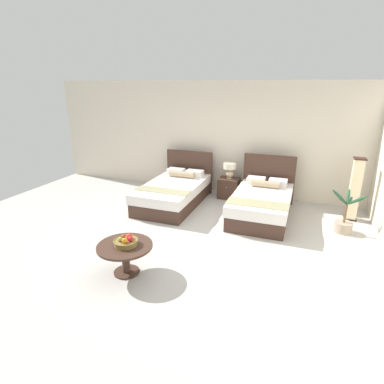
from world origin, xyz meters
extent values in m
cube|color=#B9B5AE|center=(0.00, 0.00, -0.01)|extent=(10.17, 9.33, 0.02)
cube|color=beige|center=(0.00, 2.86, 1.40)|extent=(10.17, 0.12, 2.81)
cube|color=#402A20|center=(-1.03, 1.46, 0.15)|extent=(1.19, 2.15, 0.31)
cube|color=white|center=(-1.03, 1.46, 0.42)|extent=(1.23, 2.19, 0.22)
cube|color=#402A20|center=(-1.05, 2.55, 0.54)|extent=(1.24, 0.08, 1.09)
cube|color=white|center=(-1.30, 2.26, 0.59)|extent=(0.42, 0.31, 0.14)
cube|color=white|center=(-0.79, 2.27, 0.59)|extent=(0.42, 0.31, 0.14)
cylinder|color=tan|center=(-1.04, 2.02, 0.60)|extent=(0.64, 0.16, 0.15)
cube|color=gray|center=(-1.02, 0.91, 0.53)|extent=(1.22, 0.37, 0.01)
cube|color=#402A20|center=(1.03, 1.46, 0.16)|extent=(1.16, 1.97, 0.31)
cube|color=white|center=(1.03, 1.46, 0.42)|extent=(1.20, 2.01, 0.22)
cube|color=#402A20|center=(1.01, 2.47, 0.58)|extent=(1.20, 0.08, 1.16)
cube|color=white|center=(0.77, 2.17, 0.60)|extent=(0.41, 0.31, 0.14)
cube|color=white|center=(1.27, 2.18, 0.60)|extent=(0.41, 0.31, 0.14)
cylinder|color=tan|center=(1.02, 1.94, 0.61)|extent=(0.62, 0.16, 0.15)
cube|color=gray|center=(1.04, 0.85, 0.54)|extent=(1.19, 0.44, 0.01)
cube|color=#402A20|center=(0.07, 2.40, 0.25)|extent=(0.50, 0.40, 0.51)
sphere|color=tan|center=(0.07, 2.19, 0.33)|extent=(0.02, 0.02, 0.02)
cylinder|color=#CCAC86|center=(0.07, 2.42, 0.52)|extent=(0.16, 0.16, 0.02)
ellipsoid|color=#CCAC86|center=(0.07, 2.42, 0.62)|extent=(0.19, 0.19, 0.18)
cylinder|color=#99844C|center=(0.07, 2.42, 0.73)|extent=(0.02, 0.02, 0.04)
cylinder|color=beige|center=(0.07, 2.42, 0.82)|extent=(0.31, 0.31, 0.14)
cylinder|color=#402A20|center=(-0.51, -1.39, 0.01)|extent=(0.39, 0.39, 0.02)
cylinder|color=#402A20|center=(-0.51, -1.39, 0.22)|extent=(0.12, 0.12, 0.44)
cylinder|color=#402A20|center=(-0.51, -1.39, 0.45)|extent=(0.83, 0.83, 0.04)
cylinder|color=olive|center=(-0.49, -1.38, 0.51)|extent=(0.34, 0.34, 0.07)
torus|color=olive|center=(-0.49, -1.38, 0.55)|extent=(0.36, 0.36, 0.02)
sphere|color=orange|center=(-0.46, -1.45, 0.58)|extent=(0.08, 0.08, 0.08)
sphere|color=red|center=(-0.42, -1.38, 0.58)|extent=(0.08, 0.08, 0.08)
sphere|color=red|center=(-0.47, -1.31, 0.58)|extent=(0.08, 0.08, 0.08)
sphere|color=#B83D23|center=(-0.56, -1.34, 0.57)|extent=(0.07, 0.07, 0.07)
sphere|color=#8AA441|center=(-0.55, -1.43, 0.58)|extent=(0.07, 0.07, 0.07)
cube|color=#341D19|center=(2.82, 2.06, 0.01)|extent=(0.24, 0.24, 0.03)
cube|color=beige|center=(2.82, 2.06, 0.67)|extent=(0.20, 0.20, 1.27)
cube|color=#341D19|center=(2.82, 2.06, 1.31)|extent=(0.24, 0.24, 0.02)
cylinder|color=tan|center=(2.64, 1.33, 0.10)|extent=(0.33, 0.33, 0.20)
cylinder|color=brown|center=(2.64, 1.33, 0.39)|extent=(0.04, 0.04, 0.37)
ellipsoid|color=#274E34|center=(2.80, 1.31, 0.68)|extent=(0.35, 0.10, 0.27)
ellipsoid|color=#274E34|center=(2.66, 1.46, 0.69)|extent=(0.09, 0.30, 0.28)
ellipsoid|color=#274E34|center=(2.50, 1.35, 0.69)|extent=(0.33, 0.12, 0.30)
ellipsoid|color=#274E34|center=(2.66, 1.22, 0.69)|extent=(0.10, 0.27, 0.28)
camera|label=1|loc=(1.92, -4.89, 2.73)|focal=29.47mm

